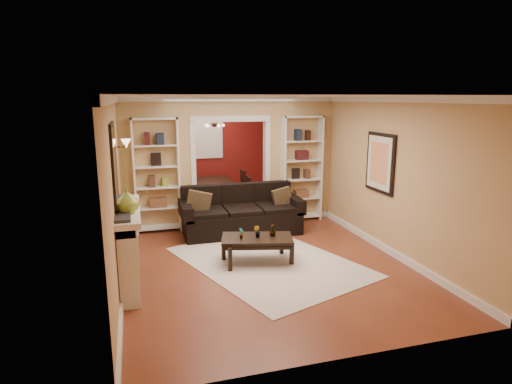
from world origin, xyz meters
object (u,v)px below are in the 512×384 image
object	(u,v)px
coffee_table	(257,250)
sofa	(241,210)
bookshelf_left	(157,176)
bookshelf_right	(301,169)
dining_table	(216,194)
fireplace	(130,247)

from	to	relation	value
coffee_table	sofa	bearing A→B (deg)	99.25
bookshelf_left	bookshelf_right	world-z (taller)	same
bookshelf_left	bookshelf_right	bearing A→B (deg)	0.00
coffee_table	dining_table	distance (m)	3.89
sofa	dining_table	world-z (taller)	sofa
coffee_table	bookshelf_left	size ratio (longest dim) A/B	0.50
sofa	dining_table	distance (m)	2.28
coffee_table	bookshelf_left	world-z (taller)	bookshelf_left
coffee_table	bookshelf_right	world-z (taller)	bookshelf_right
sofa	dining_table	xyz separation A→B (m)	(-0.09, 2.27, -0.16)
dining_table	coffee_table	bearing A→B (deg)	179.33
fireplace	sofa	bearing A→B (deg)	42.49
sofa	coffee_table	size ratio (longest dim) A/B	2.10
sofa	bookshelf_left	world-z (taller)	bookshelf_left
coffee_table	bookshelf_right	size ratio (longest dim) A/B	0.50
sofa	bookshelf_right	size ratio (longest dim) A/B	1.05
sofa	coffee_table	world-z (taller)	sofa
coffee_table	bookshelf_right	xyz separation A→B (m)	(1.65, 2.20, 0.93)
sofa	fireplace	bearing A→B (deg)	-137.51
sofa	fireplace	world-z (taller)	fireplace
sofa	fireplace	xyz separation A→B (m)	(-2.13, -1.95, 0.11)
bookshelf_left	dining_table	size ratio (longest dim) A/B	1.29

